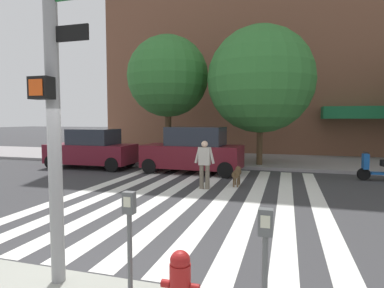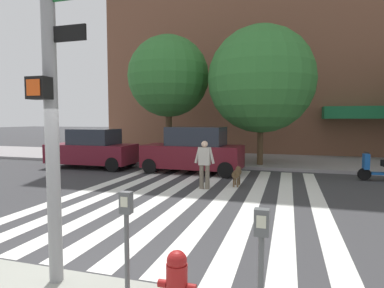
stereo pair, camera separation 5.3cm
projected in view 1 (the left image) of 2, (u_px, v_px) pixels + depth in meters
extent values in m
plane|color=#353538|center=(182.00, 195.00, 10.15)|extent=(160.00, 160.00, 0.00)
cube|color=gray|center=(229.00, 160.00, 18.38)|extent=(80.00, 6.00, 0.15)
cube|color=silver|center=(94.00, 188.00, 11.04)|extent=(0.45, 10.63, 0.01)
cube|color=silver|center=(118.00, 190.00, 10.79)|extent=(0.45, 10.63, 0.01)
cube|color=silver|center=(142.00, 192.00, 10.54)|extent=(0.45, 10.63, 0.01)
cube|color=silver|center=(168.00, 193.00, 10.28)|extent=(0.45, 10.63, 0.01)
cube|color=silver|center=(195.00, 195.00, 10.03)|extent=(0.45, 10.63, 0.01)
cube|color=silver|center=(224.00, 197.00, 9.78)|extent=(0.45, 10.63, 0.01)
cube|color=silver|center=(254.00, 199.00, 9.52)|extent=(0.45, 10.63, 0.01)
cube|color=silver|center=(285.00, 202.00, 9.27)|extent=(0.45, 10.63, 0.01)
cube|color=silver|center=(319.00, 204.00, 9.01)|extent=(0.45, 10.63, 0.01)
cube|color=#196B3C|center=(380.00, 112.00, 18.18)|extent=(6.10, 1.60, 0.70)
cylinder|color=gray|center=(52.00, 66.00, 4.21)|extent=(0.18, 0.18, 5.80)
cube|color=black|center=(42.00, 88.00, 4.04)|extent=(0.28, 0.18, 0.28)
cube|color=#E54C14|center=(36.00, 87.00, 3.94)|extent=(0.20, 0.01, 0.20)
cube|color=black|center=(69.00, 33.00, 4.10)|extent=(0.56, 0.03, 0.20)
cylinder|color=maroon|center=(180.00, 288.00, 3.59)|extent=(0.24, 0.24, 0.55)
sphere|color=maroon|center=(180.00, 261.00, 3.57)|extent=(0.23, 0.23, 0.23)
cylinder|color=maroon|center=(166.00, 283.00, 3.64)|extent=(0.10, 0.09, 0.09)
cylinder|color=maroon|center=(195.00, 288.00, 3.54)|extent=(0.10, 0.09, 0.09)
cube|color=#515456|center=(266.00, 222.00, 3.08)|extent=(0.14, 0.10, 0.26)
cube|color=beige|center=(265.00, 222.00, 3.03)|extent=(0.09, 0.01, 0.12)
cylinder|color=#515456|center=(130.00, 259.00, 3.85)|extent=(0.06, 0.06, 1.10)
cube|color=#515456|center=(129.00, 203.00, 3.80)|extent=(0.14, 0.10, 0.26)
cube|color=beige|center=(127.00, 202.00, 3.75)|extent=(0.09, 0.01, 0.12)
cube|color=maroon|center=(91.00, 153.00, 15.71)|extent=(4.22, 1.84, 0.91)
cube|color=#232833|center=(94.00, 137.00, 15.60)|extent=(2.13, 1.61, 0.74)
cylinder|color=black|center=(52.00, 162.00, 15.39)|extent=(0.66, 0.22, 0.66)
cylinder|color=black|center=(73.00, 158.00, 16.97)|extent=(0.66, 0.22, 0.66)
cylinder|color=black|center=(112.00, 165.00, 14.50)|extent=(0.66, 0.22, 0.66)
cylinder|color=black|center=(129.00, 160.00, 16.08)|extent=(0.66, 0.22, 0.66)
cube|color=maroon|center=(192.00, 156.00, 14.26)|extent=(4.39, 1.95, 0.98)
cube|color=#232833|center=(196.00, 136.00, 14.13)|extent=(2.48, 1.67, 0.80)
cylinder|color=black|center=(149.00, 166.00, 14.04)|extent=(0.67, 0.24, 0.66)
cylinder|color=black|center=(164.00, 161.00, 15.59)|extent=(0.67, 0.24, 0.66)
cylinder|color=black|center=(226.00, 170.00, 12.98)|extent=(0.67, 0.24, 0.66)
cylinder|color=black|center=(233.00, 165.00, 14.53)|extent=(0.67, 0.24, 0.66)
cylinder|color=black|center=(364.00, 174.00, 12.50)|extent=(0.49, 0.16, 0.48)
cube|color=#17519F|center=(381.00, 173.00, 12.40)|extent=(0.83, 0.42, 0.08)
cube|color=#17519F|center=(366.00, 161.00, 12.45)|extent=(0.23, 0.30, 0.60)
cylinder|color=black|center=(366.00, 152.00, 12.43)|extent=(0.10, 0.50, 0.04)
cylinder|color=#4C3823|center=(168.00, 129.00, 17.85)|extent=(0.35, 0.35, 3.34)
sphere|color=#337533|center=(168.00, 76.00, 17.63)|extent=(4.43, 4.43, 4.43)
cylinder|color=#4C3823|center=(260.00, 137.00, 15.73)|extent=(0.29, 0.29, 2.71)
sphere|color=#337533|center=(261.00, 80.00, 15.52)|extent=(5.13, 5.13, 5.13)
cylinder|color=#6B6051|center=(202.00, 177.00, 10.98)|extent=(0.15, 0.15, 0.82)
cylinder|color=#6B6051|center=(207.00, 177.00, 10.93)|extent=(0.15, 0.15, 0.82)
cube|color=#B2ADA3|center=(205.00, 156.00, 10.90)|extent=(0.38, 0.25, 0.60)
cylinder|color=#B2ADA3|center=(198.00, 155.00, 10.96)|extent=(0.22, 0.09, 0.57)
cylinder|color=#B2ADA3|center=(212.00, 155.00, 10.83)|extent=(0.22, 0.09, 0.57)
sphere|color=beige|center=(205.00, 144.00, 10.87)|extent=(0.22, 0.22, 0.22)
cylinder|color=brown|center=(237.00, 173.00, 11.42)|extent=(0.27, 0.65, 0.26)
sphere|color=brown|center=(238.00, 169.00, 11.80)|extent=(0.20, 0.20, 0.20)
cylinder|color=brown|center=(235.00, 174.00, 11.01)|extent=(0.04, 0.24, 0.16)
cylinder|color=brown|center=(235.00, 180.00, 11.67)|extent=(0.06, 0.06, 0.32)
cylinder|color=brown|center=(239.00, 180.00, 11.64)|extent=(0.06, 0.06, 0.32)
cylinder|color=brown|center=(234.00, 183.00, 11.24)|extent=(0.06, 0.06, 0.32)
cylinder|color=brown|center=(238.00, 183.00, 11.20)|extent=(0.06, 0.06, 0.32)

